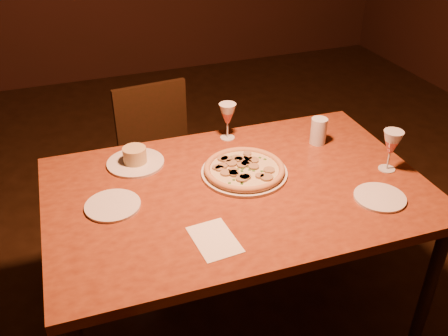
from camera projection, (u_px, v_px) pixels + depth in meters
name	position (u px, v px, depth m)	size (l,w,h in m)	color
dining_table	(238.00, 201.00, 1.91)	(1.45, 0.95, 0.76)	brown
chair_far	(161.00, 154.00, 2.67)	(0.43, 0.43, 0.82)	black
pizza_plate	(244.00, 170.00, 1.95)	(0.34, 0.34, 0.04)	silver
ramekin_saucer	(135.00, 159.00, 2.01)	(0.23, 0.23, 0.07)	silver
wine_glass_far	(227.00, 121.00, 2.16)	(0.07, 0.07, 0.16)	#C65952
wine_glass_right	(390.00, 151.00, 1.94)	(0.08, 0.08, 0.17)	#C65952
water_tumbler	(319.00, 131.00, 2.14)	(0.07, 0.07, 0.12)	silver
side_plate_left	(113.00, 205.00, 1.77)	(0.20, 0.20, 0.01)	silver
side_plate_near	(380.00, 197.00, 1.81)	(0.19, 0.19, 0.01)	silver
menu_card	(214.00, 239.00, 1.62)	(0.13, 0.19, 0.00)	white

